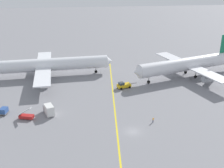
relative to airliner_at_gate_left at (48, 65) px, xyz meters
The scene contains 9 objects.
ground_plane 58.55m from the airliner_at_gate_left, 60.89° to the right, with size 600.00×600.00×0.00m, color gray.
taxiway_stripe 48.02m from the airliner_at_gate_left, 59.07° to the right, with size 0.50×120.00×0.01m, color yellow.
airliner_at_gate_left is the anchor object (origin of this frame).
airliner_being_pushed 60.64m from the airliner_at_gate_left, ahead, with size 50.69×44.44×16.98m.
pushback_tug 35.88m from the airliner_at_gate_left, 29.97° to the right, with size 8.57×4.28×2.87m.
gse_stair_truck_yellow 39.65m from the airliner_at_gate_left, 95.64° to the right, with size 4.92×3.10×4.06m.
gse_catering_truck_tall 37.23m from the airliner_at_gate_left, 85.39° to the right, with size 4.27×6.31×3.50m.
gse_container_dolly_flat 37.17m from the airliner_at_gate_left, 108.44° to the right, with size 2.84×3.60×2.15m.
ground_crew_marshaller_foreground 58.60m from the airliner_at_gate_left, 52.41° to the right, with size 0.50×0.36×1.68m.
Camera 1 is at (-14.77, -71.59, 44.46)m, focal length 45.91 mm.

